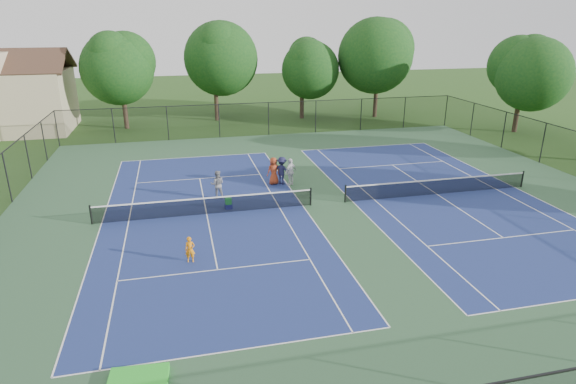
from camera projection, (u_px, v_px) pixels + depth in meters
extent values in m
plane|color=#234716|center=(328.00, 204.00, 27.99)|extent=(140.00, 140.00, 0.00)
cube|color=#335A3D|center=(328.00, 204.00, 27.99)|extent=(36.00, 36.00, 0.01)
cube|color=navy|center=(207.00, 214.00, 26.49)|extent=(10.97, 23.77, 0.00)
cube|color=white|center=(195.00, 157.00, 37.36)|extent=(10.97, 0.06, 0.00)
cube|color=white|center=(233.00, 351.00, 15.61)|extent=(10.97, 0.06, 0.00)
cube|color=white|center=(102.00, 223.00, 25.31)|extent=(0.06, 23.77, 0.00)
cube|color=white|center=(303.00, 206.00, 27.66)|extent=(0.06, 23.77, 0.00)
cube|color=white|center=(129.00, 221.00, 25.60)|extent=(0.06, 23.77, 0.00)
cube|color=white|center=(280.00, 208.00, 27.37)|extent=(0.06, 23.77, 0.00)
cube|color=white|center=(200.00, 179.00, 32.34)|extent=(8.23, 0.06, 0.00)
cube|color=white|center=(218.00, 270.00, 20.63)|extent=(8.23, 0.06, 0.00)
cube|color=white|center=(207.00, 214.00, 26.49)|extent=(0.06, 12.80, 0.00)
cylinder|color=black|center=(91.00, 215.00, 25.03)|extent=(0.10, 0.10, 1.07)
cylinder|color=black|center=(311.00, 197.00, 27.59)|extent=(0.10, 0.10, 1.07)
cube|color=black|center=(206.00, 206.00, 26.33)|extent=(11.90, 0.01, 0.90)
cube|color=white|center=(206.00, 198.00, 26.17)|extent=(11.90, 0.04, 0.07)
cube|color=navy|center=(437.00, 194.00, 29.49)|extent=(10.97, 23.77, 0.00)
cube|color=white|center=(364.00, 147.00, 40.37)|extent=(10.97, 0.06, 0.00)
cube|color=white|center=(352.00, 201.00, 28.31)|extent=(0.06, 23.77, 0.00)
cube|color=white|center=(515.00, 187.00, 30.67)|extent=(0.06, 23.77, 0.00)
cube|color=white|center=(374.00, 200.00, 28.61)|extent=(0.06, 23.77, 0.00)
cube|color=white|center=(496.00, 189.00, 30.38)|extent=(0.06, 23.77, 0.00)
cube|color=white|center=(392.00, 165.00, 35.35)|extent=(8.23, 0.06, 0.00)
cube|color=white|center=(503.00, 238.00, 23.63)|extent=(8.23, 0.06, 0.00)
cube|color=white|center=(437.00, 194.00, 29.49)|extent=(0.06, 12.80, 0.00)
cylinder|color=black|center=(345.00, 194.00, 28.04)|extent=(0.10, 0.10, 1.07)
cylinder|color=black|center=(522.00, 179.00, 30.59)|extent=(0.10, 0.10, 1.07)
cube|color=black|center=(438.00, 187.00, 29.34)|extent=(11.90, 0.01, 0.90)
cube|color=white|center=(438.00, 180.00, 29.17)|extent=(11.90, 0.04, 0.07)
cylinder|color=black|center=(57.00, 129.00, 40.09)|extent=(0.08, 0.08, 3.00)
cylinder|color=black|center=(114.00, 126.00, 41.06)|extent=(0.08, 0.08, 3.00)
cylinder|color=black|center=(168.00, 124.00, 42.03)|extent=(0.08, 0.08, 3.00)
cylinder|color=black|center=(219.00, 121.00, 42.99)|extent=(0.08, 0.08, 3.00)
cylinder|color=black|center=(269.00, 119.00, 43.96)|extent=(0.08, 0.08, 3.00)
cylinder|color=black|center=(316.00, 117.00, 44.93)|extent=(0.08, 0.08, 3.00)
cylinder|color=black|center=(361.00, 115.00, 45.89)|extent=(0.08, 0.08, 3.00)
cylinder|color=black|center=(404.00, 113.00, 46.86)|extent=(0.08, 0.08, 3.00)
cylinder|color=black|center=(446.00, 111.00, 47.82)|extent=(0.08, 0.08, 3.00)
cylinder|color=black|center=(543.00, 143.00, 35.47)|extent=(0.08, 0.08, 3.00)
cylinder|color=black|center=(7.00, 178.00, 27.74)|extent=(0.08, 0.08, 3.00)
cylinder|color=black|center=(504.00, 130.00, 39.59)|extent=(0.08, 0.08, 3.00)
cylinder|color=black|center=(28.00, 157.00, 31.86)|extent=(0.08, 0.08, 3.00)
cylinder|color=black|center=(472.00, 119.00, 43.71)|extent=(0.08, 0.08, 3.00)
cylinder|color=black|center=(44.00, 141.00, 35.97)|extent=(0.08, 0.08, 3.00)
cube|color=black|center=(269.00, 119.00, 43.96)|extent=(36.00, 0.01, 3.00)
cube|color=black|center=(268.00, 102.00, 43.45)|extent=(36.00, 0.05, 0.05)
cylinder|color=#2D2116|center=(125.00, 109.00, 46.53)|extent=(0.44, 0.44, 3.78)
sphere|color=#103C15|center=(120.00, 69.00, 45.25)|extent=(6.80, 6.80, 6.80)
sphere|color=#103C15|center=(119.00, 62.00, 45.02)|extent=(5.58, 5.58, 5.58)
sphere|color=#103C15|center=(119.00, 55.00, 44.79)|extent=(4.35, 4.35, 4.35)
cylinder|color=#2D2116|center=(216.00, 101.00, 50.23)|extent=(0.44, 0.44, 4.14)
sphere|color=#103C15|center=(214.00, 59.00, 48.81)|extent=(7.60, 7.60, 7.60)
sphere|color=#103C15|center=(214.00, 53.00, 48.60)|extent=(6.23, 6.23, 6.23)
sphere|color=#103C15|center=(214.00, 47.00, 48.39)|extent=(4.86, 4.86, 4.86)
cylinder|color=#2D2116|center=(302.00, 102.00, 51.37)|extent=(0.44, 0.44, 3.42)
sphere|color=#103C15|center=(302.00, 70.00, 50.22)|extent=(6.00, 6.00, 6.00)
sphere|color=#103C15|center=(302.00, 63.00, 49.98)|extent=(4.92, 4.92, 4.92)
sphere|color=#103C15|center=(302.00, 56.00, 49.74)|extent=(3.84, 3.84, 3.84)
cylinder|color=#2D2116|center=(376.00, 97.00, 52.02)|extent=(0.44, 0.44, 4.32)
sphere|color=#103C15|center=(378.00, 56.00, 50.55)|extent=(7.80, 7.80, 7.80)
sphere|color=#103C15|center=(379.00, 50.00, 50.34)|extent=(6.40, 6.40, 6.40)
sphere|color=#103C15|center=(379.00, 43.00, 50.13)|extent=(4.99, 4.99, 4.99)
cylinder|color=#2D2116|center=(517.00, 113.00, 45.13)|extent=(0.44, 0.44, 3.60)
sphere|color=#103C15|center=(523.00, 74.00, 43.90)|extent=(6.60, 6.60, 6.60)
sphere|color=#103C15|center=(525.00, 66.00, 43.67)|extent=(5.41, 5.41, 5.41)
sphere|color=#103C15|center=(526.00, 58.00, 43.44)|extent=(4.22, 4.22, 4.22)
cube|color=tan|center=(13.00, 102.00, 44.98)|extent=(10.00, 8.00, 5.60)
cube|color=tan|center=(5.00, 61.00, 43.73)|extent=(1.20, 8.00, 1.76)
cube|color=#422B1E|center=(11.00, 59.00, 45.53)|extent=(10.80, 4.10, 2.15)
imported|color=orange|center=(190.00, 250.00, 21.14)|extent=(0.45, 0.31, 1.19)
imported|color=gray|center=(217.00, 184.00, 28.65)|extent=(0.90, 0.74, 1.70)
imported|color=silver|center=(291.00, 172.00, 30.85)|extent=(1.10, 0.98, 1.79)
imported|color=#1C1D3E|center=(282.00, 171.00, 31.03)|extent=(1.35, 1.26, 1.83)
imported|color=#9C381C|center=(274.00, 171.00, 31.03)|extent=(0.99, 0.77, 1.78)
cube|color=navy|center=(229.00, 206.00, 27.23)|extent=(0.44, 0.36, 0.28)
cube|color=green|center=(228.00, 201.00, 27.12)|extent=(0.36, 0.31, 0.36)
cube|color=green|center=(138.00, 380.00, 14.21)|extent=(1.82, 1.28, 0.19)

